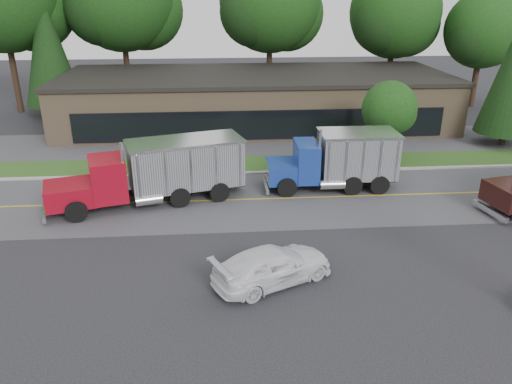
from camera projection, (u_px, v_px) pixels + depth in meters
The scene contains 16 objects.
ground at pixel (255, 290), 19.55m from camera, with size 140.00×140.00×0.00m, color #38383E.
road at pixel (243, 200), 27.85m from camera, with size 60.00×8.00×0.02m, color #5B5B60.
center_line at pixel (243, 200), 27.85m from camera, with size 60.00×0.12×0.01m, color gold.
curb at pixel (239, 174), 31.72m from camera, with size 60.00×0.30×0.12m, color #9E9E99.
grass_verge at pixel (238, 165), 33.38m from camera, with size 60.00×3.40×0.03m, color #27551D.
far_parking at pixel (235, 143), 38.00m from camera, with size 60.00×7.00×0.02m, color #5B5B60.
strip_mall at pixel (255, 100), 42.91m from camera, with size 32.00×12.00×4.00m, color #8C7155.
tree_far_b at pixel (123, 2), 46.62m from camera, with size 10.72×10.09×15.29m.
tree_far_c at pixel (271, 6), 47.77m from camera, with size 10.25×9.65×14.63m.
tree_far_d at pixel (396, 17), 48.05m from camera, with size 9.22×8.68×13.15m.
tree_far_e at pixel (483, 33), 47.31m from camera, with size 7.65×7.20×10.91m.
evergreen_left at pixel (48, 47), 43.73m from camera, with size 4.95×4.95×11.24m.
tree_verge at pixel (390, 111), 32.83m from camera, with size 3.81×3.59×5.44m.
dump_truck_red at pixel (160, 170), 26.99m from camera, with size 10.76×5.27×3.36m.
dump_truck_blue at pixel (339, 159), 28.87m from camera, with size 7.59×2.65×3.36m.
rally_car at pixel (273, 265), 19.86m from camera, with size 2.04×5.02×1.46m, color white.
Camera 1 is at (-1.24, -16.58, 10.98)m, focal length 35.00 mm.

